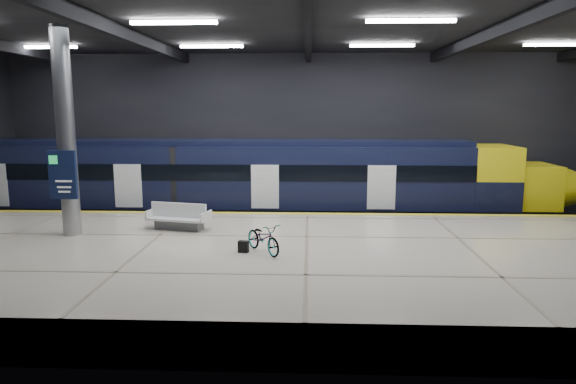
{
  "coord_description": "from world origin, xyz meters",
  "views": [
    {
      "loc": [
        0.07,
        -17.74,
        5.36
      ],
      "look_at": [
        -0.74,
        1.5,
        2.2
      ],
      "focal_mm": 32.0,
      "sensor_mm": 36.0,
      "label": 1
    }
  ],
  "objects": [
    {
      "name": "ground",
      "position": [
        0.0,
        0.0,
        0.0
      ],
      "size": [
        30.0,
        30.0,
        0.0
      ],
      "primitive_type": "plane",
      "color": "black",
      "rests_on": "ground"
    },
    {
      "name": "room_shell",
      "position": [
        -0.0,
        0.0,
        5.72
      ],
      "size": [
        30.1,
        16.1,
        8.05
      ],
      "color": "black",
      "rests_on": "ground"
    },
    {
      "name": "platform",
      "position": [
        0.0,
        -2.5,
        0.55
      ],
      "size": [
        30.0,
        11.0,
        1.1
      ],
      "primitive_type": "cube",
      "color": "beige",
      "rests_on": "ground"
    },
    {
      "name": "safety_strip",
      "position": [
        0.0,
        2.75,
        1.11
      ],
      "size": [
        30.0,
        0.4,
        0.01
      ],
      "primitive_type": "cube",
      "color": "gold",
      "rests_on": "platform"
    },
    {
      "name": "rails",
      "position": [
        0.0,
        5.5,
        0.08
      ],
      "size": [
        30.0,
        1.52,
        0.16
      ],
      "color": "gray",
      "rests_on": "ground"
    },
    {
      "name": "train",
      "position": [
        -3.04,
        5.5,
        2.06
      ],
      "size": [
        29.4,
        2.84,
        3.79
      ],
      "color": "black",
      "rests_on": "ground"
    },
    {
      "name": "bench",
      "position": [
        -4.54,
        -0.15,
        1.44
      ],
      "size": [
        2.31,
        1.35,
        0.96
      ],
      "rotation": [
        0.0,
        0.0,
        -0.22
      ],
      "color": "#595B60",
      "rests_on": "platform"
    },
    {
      "name": "bicycle",
      "position": [
        -1.28,
        -2.98,
        1.55
      ],
      "size": [
        1.5,
        1.74,
        0.9
      ],
      "primitive_type": "imported",
      "rotation": [
        0.0,
        0.0,
        0.64
      ],
      "color": "#99999E",
      "rests_on": "platform"
    },
    {
      "name": "pannier_bag",
      "position": [
        -1.88,
        -2.98,
        1.28
      ],
      "size": [
        0.33,
        0.24,
        0.35
      ],
      "primitive_type": "cube",
      "rotation": [
        0.0,
        0.0,
        -0.21
      ],
      "color": "black",
      "rests_on": "platform"
    },
    {
      "name": "info_column",
      "position": [
        -8.0,
        -1.03,
        4.46
      ],
      "size": [
        0.9,
        0.78,
        6.9
      ],
      "color": "#9EA0A5",
      "rests_on": "platform"
    }
  ]
}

